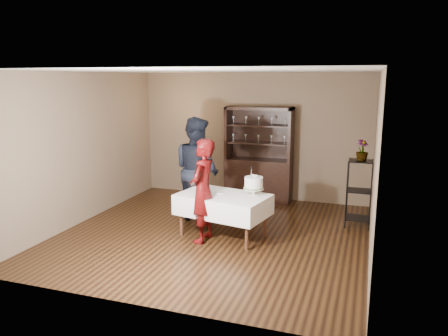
% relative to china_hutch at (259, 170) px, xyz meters
% --- Properties ---
extents(floor, '(5.00, 5.00, 0.00)m').
position_rel_china_hutch_xyz_m(floor, '(-0.20, -2.25, -0.66)').
color(floor, black).
rests_on(floor, ground).
extents(ceiling, '(5.00, 5.00, 0.00)m').
position_rel_china_hutch_xyz_m(ceiling, '(-0.20, -2.25, 2.04)').
color(ceiling, silver).
rests_on(ceiling, back_wall).
extents(back_wall, '(5.00, 0.02, 2.70)m').
position_rel_china_hutch_xyz_m(back_wall, '(-0.20, 0.25, 0.69)').
color(back_wall, brown).
rests_on(back_wall, floor).
extents(wall_left, '(0.02, 5.00, 2.70)m').
position_rel_china_hutch_xyz_m(wall_left, '(-2.70, -2.25, 0.69)').
color(wall_left, brown).
rests_on(wall_left, floor).
extents(wall_right, '(0.02, 5.00, 2.70)m').
position_rel_china_hutch_xyz_m(wall_right, '(2.30, -2.25, 0.69)').
color(wall_right, brown).
rests_on(wall_right, floor).
extents(china_hutch, '(1.40, 0.48, 2.00)m').
position_rel_china_hutch_xyz_m(china_hutch, '(0.00, 0.00, 0.00)').
color(china_hutch, black).
rests_on(china_hutch, floor).
extents(plant_etagere, '(0.42, 0.42, 1.20)m').
position_rel_china_hutch_xyz_m(plant_etagere, '(2.08, -1.05, -0.01)').
color(plant_etagere, black).
rests_on(plant_etagere, floor).
extents(cake_table, '(1.59, 1.15, 0.72)m').
position_rel_china_hutch_xyz_m(cake_table, '(-0.01, -2.31, -0.12)').
color(cake_table, white).
rests_on(cake_table, floor).
extents(woman, '(0.41, 0.62, 1.67)m').
position_rel_china_hutch_xyz_m(woman, '(-0.26, -2.59, 0.17)').
color(woman, '#330604').
rests_on(woman, floor).
extents(man, '(1.17, 1.11, 1.91)m').
position_rel_china_hutch_xyz_m(man, '(-0.75, -1.63, 0.29)').
color(man, black).
rests_on(man, floor).
extents(cake, '(0.35, 0.35, 0.46)m').
position_rel_china_hutch_xyz_m(cake, '(0.46, -2.14, 0.24)').
color(cake, white).
rests_on(cake, cake_table).
extents(plate_near, '(0.26, 0.26, 0.01)m').
position_rel_china_hutch_xyz_m(plate_near, '(-0.30, -2.36, 0.06)').
color(plate_near, white).
rests_on(plate_near, cake_table).
extents(plate_far, '(0.20, 0.20, 0.01)m').
position_rel_china_hutch_xyz_m(plate_far, '(-0.10, -2.22, 0.06)').
color(plate_far, white).
rests_on(plate_far, cake_table).
extents(potted_plant, '(0.29, 0.29, 0.37)m').
position_rel_china_hutch_xyz_m(potted_plant, '(2.09, -1.08, 0.71)').
color(potted_plant, '#4D6B33').
rests_on(potted_plant, plant_etagere).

